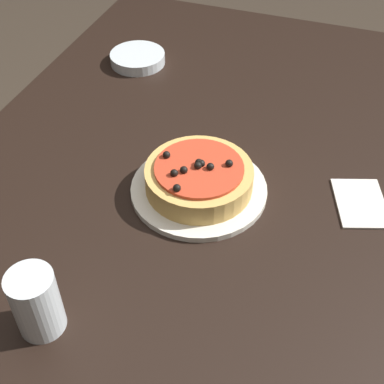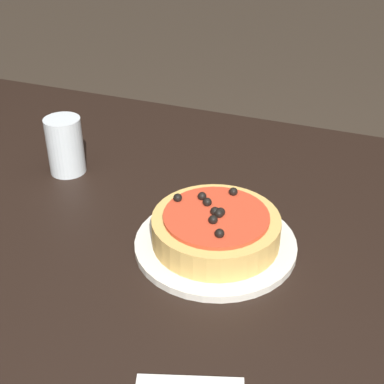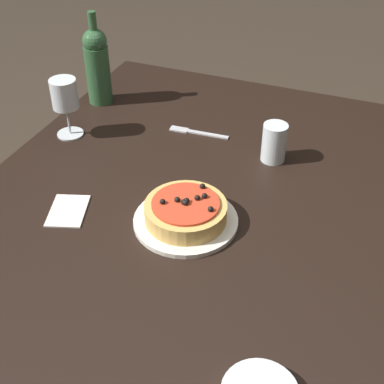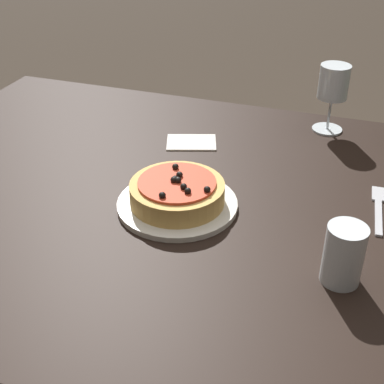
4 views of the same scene
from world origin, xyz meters
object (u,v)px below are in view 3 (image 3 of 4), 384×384
Objects in this scene: wine_glass at (65,96)px; wine_bottle at (97,64)px; dining_table at (175,236)px; dinner_plate at (186,221)px; water_cup at (274,143)px; fork at (195,132)px; pizza at (186,211)px.

wine_bottle reaches higher than wine_glass.
dining_table is 0.09m from dinner_plate.
wine_bottle is 0.64m from water_cup.
fork reaches higher than dining_table.
pizza is 1.10× the size of wine_glass.
dining_table is at bearing -119.06° from pizza.
water_cup is at bearing 165.05° from fork.
water_cup is at bearing 160.30° from dinner_plate.
wine_glass reaches higher than dinner_plate.
water_cup is at bearing 78.11° from wine_bottle.
fork is (0.08, 0.37, -0.13)m from wine_bottle.
pizza is 0.66× the size of wine_bottle.
water_cup reaches higher than dining_table.
wine_bottle is (-0.48, -0.50, 0.12)m from dinner_plate.
wine_glass is 1.62× the size of water_cup.
wine_bottle is (-0.22, -0.02, 0.00)m from wine_glass.
water_cup reaches higher than fork.
wine_glass is 0.60× the size of wine_bottle.
pizza is 1.78× the size of water_cup.
water_cup is 0.60× the size of fork.
dinner_plate is at bearing -38.32° from pizza.
dining_table is 6.18× the size of dinner_plate.
dining_table is at bearing -119.27° from dinner_plate.
dining_table is 8.70× the size of wine_glass.
fork is at bearing 78.17° from wine_bottle.
wine_glass is (-0.25, -0.48, 0.12)m from dinner_plate.
dinner_plate is 1.28× the size of pizza.
wine_glass reaches higher than dining_table.
dining_table is at bearing 45.39° from wine_bottle.
water_cup is (-0.32, 0.16, 0.13)m from dining_table.
water_cup is (-0.35, 0.12, 0.05)m from dinner_plate.
dinner_plate is at bearing -19.70° from water_cup.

